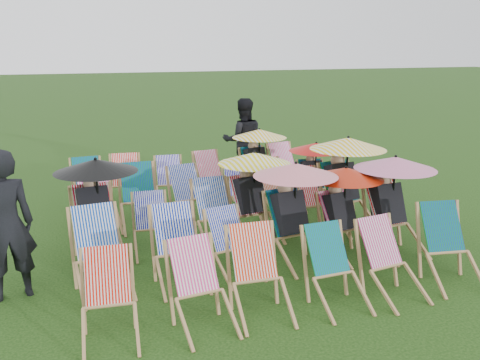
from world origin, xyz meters
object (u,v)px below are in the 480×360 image
object	(u,v)px
deckchair_5	(452,247)
person_rear	(243,141)
deckchair_29	(289,169)
deckchair_0	(109,300)
person_left	(5,225)

from	to	relation	value
deckchair_5	person_rear	size ratio (longest dim) A/B	0.53
deckchair_29	person_rear	size ratio (longest dim) A/B	0.53
deckchair_29	person_rear	world-z (taller)	person_rear
deckchair_0	deckchair_29	xyz separation A→B (m)	(4.00, 4.53, 0.04)
deckchair_5	person_left	bearing A→B (deg)	174.55
deckchair_0	person_left	xyz separation A→B (m)	(-0.99, 1.34, 0.46)
deckchair_0	deckchair_5	bearing A→B (deg)	4.42
deckchair_0	person_left	distance (m)	1.73
person_left	person_rear	size ratio (longest dim) A/B	0.99
deckchair_0	deckchair_29	size ratio (longest dim) A/B	0.91
deckchair_5	deckchair_29	xyz separation A→B (m)	(-0.13, 4.56, 0.00)
deckchair_0	deckchair_5	size ratio (longest dim) A/B	0.91
person_rear	deckchair_29	bearing A→B (deg)	131.02
person_rear	person_left	bearing A→B (deg)	53.97
deckchair_5	deckchair_29	bearing A→B (deg)	101.22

